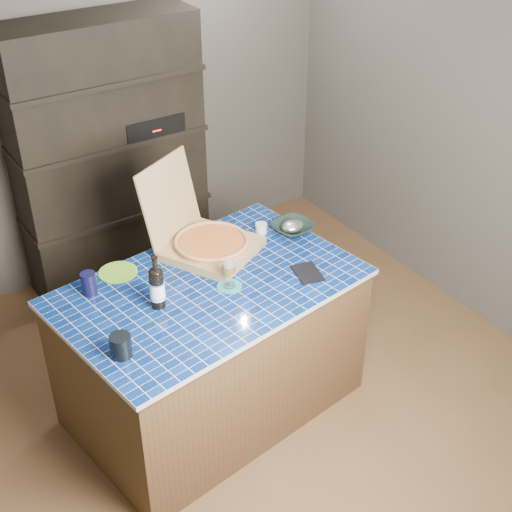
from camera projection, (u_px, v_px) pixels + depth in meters
room at (235, 209)px, 3.33m from camera, size 3.50×3.50×3.50m
shelving_unit at (110, 158)px, 4.58m from camera, size 1.20×0.41×1.80m
kitchen_island at (212, 347)px, 3.78m from camera, size 1.60×1.14×0.82m
pizza_box at (207, 241)px, 3.78m from camera, size 0.62×0.66×0.47m
mead_bottle at (157, 287)px, 3.35m from camera, size 0.08×0.08×0.28m
teal_trivet at (229, 286)px, 3.54m from camera, size 0.13×0.13×0.01m
wine_glass at (229, 268)px, 3.48m from camera, size 0.07×0.07×0.16m
tumbler at (121, 346)px, 3.09m from camera, size 0.10×0.10×0.11m
dvd_case at (307, 273)px, 3.63m from camera, size 0.16×0.20×0.01m
bowl at (292, 228)px, 3.97m from camera, size 0.25×0.25×0.05m
foil_contents at (292, 226)px, 3.96m from camera, size 0.13×0.11×0.06m
white_jar at (261, 228)px, 3.96m from camera, size 0.07×0.07×0.06m
navy_cup at (89, 284)px, 3.47m from camera, size 0.07×0.07×0.12m
green_trivet at (118, 272)px, 3.65m from camera, size 0.20×0.20×0.01m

